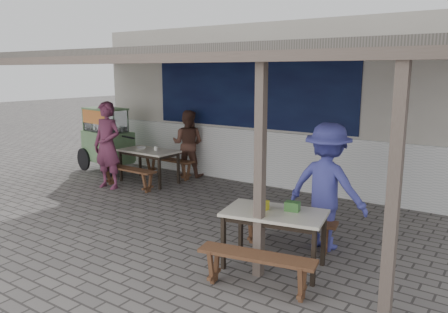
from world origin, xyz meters
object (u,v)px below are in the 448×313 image
Objects in this scene: donation_box at (292,206)px; condiment_jar at (156,148)px; bench_right_wall at (288,226)px; bench_left_street at (128,173)px; table_right at (274,218)px; bench_right_street at (256,264)px; vendor_cart at (107,137)px; condiment_bowl at (141,148)px; tissue_box at (263,205)px; table_left at (149,153)px; bench_left_wall at (168,163)px; patron_street_side at (107,145)px; patron_right_table at (327,187)px; patron_wall_side at (188,144)px.

condiment_jar is (-4.38, 2.18, -0.01)m from donation_box.
condiment_jar reaches higher than bench_right_wall.
bench_left_street is 4.71m from table_right.
vendor_cart is at bearing 141.76° from bench_right_street.
bench_right_street and bench_right_wall have the same top height.
bench_right_wall is 4.76m from condiment_bowl.
tissue_box reaches higher than condiment_bowl.
bench_left_street is 4.57m from tissue_box.
table_left is 4.94m from table_right.
bench_left_street and bench_left_wall have the same top height.
patron_street_side is 16.14× the size of tissue_box.
table_left is at bearing 135.90° from bench_right_street.
table_left is 0.97× the size of table_right.
patron_right_table is at bearing -14.32° from table_left.
table_right is at bearing 121.75° from patron_wall_side.
table_right is at bearing -22.89° from patron_street_side.
condiment_jar is at bearing 59.84° from patron_wall_side.
patron_street_side is at bearing 47.83° from patron_wall_side.
condiment_jar is (-4.21, 2.33, 0.13)m from table_right.
bench_right_street is at bearing -17.26° from vendor_cart.
table_right is 0.77× the size of patron_right_table.
tissue_box is (-0.46, -1.00, -0.09)m from patron_right_table.
donation_box reaches higher than table_left.
bench_right_wall is at bearing -26.72° from bench_left_wall.
vendor_cart is at bearing 146.44° from table_right.
table_left reaches higher than bench_left_street.
vendor_cart is 2.13m from patron_wall_side.
patron_street_side is 5.13m from donation_box.
tissue_box reaches higher than condiment_jar.
patron_street_side is at bearing 145.67° from bench_right_street.
donation_box is 0.85× the size of condiment_bowl.
bench_right_wall is 0.77m from donation_box.
tissue_box is at bearing -27.08° from condiment_bowl.
donation_box is (6.21, -2.36, -0.06)m from vendor_cart.
bench_left_street is 6.74× the size of condiment_bowl.
donation_box is at bearing 29.58° from table_right.
vendor_cart is at bearing -8.79° from patron_right_table.
patron_street_side is (-4.66, 0.79, 0.60)m from bench_right_wall.
condiment_jar is at bearing -11.84° from patron_right_table.
table_right is 0.99× the size of bench_right_street.
table_right is 0.67× the size of vendor_cart.
bench_right_street is at bearing -32.08° from table_left.
patron_wall_side reaches higher than table_right.
bench_left_street and bench_right_street have the same top height.
table_right is 6.48× the size of condiment_bowl.
table_right is at bearing -19.58° from bench_left_street.
patron_wall_side is at bearing 61.30° from patron_street_side.
bench_left_wall is at bearing 148.84° from donation_box.
bench_left_street is at bearing 141.86° from bench_right_street.
patron_street_side reaches higher than bench_left_street.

